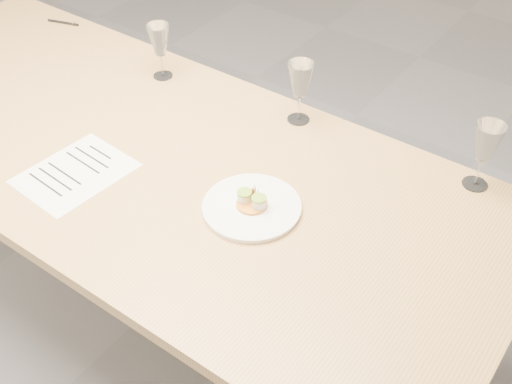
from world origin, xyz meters
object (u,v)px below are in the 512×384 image
Objects in this scene: dining_table at (140,162)px; wine_glass_2 at (487,144)px; wine_glass_0 at (159,41)px; wine_glass_1 at (300,81)px; dinner_plate at (252,206)px; ballpoint_pen at (63,22)px; recipe_sheet at (75,173)px.

dining_table is 1.05m from wine_glass_2.
wine_glass_1 is at bearing 5.94° from wine_glass_0.
wine_glass_0 is (-0.68, 0.38, 0.13)m from dinner_plate.
ballpoint_pen is 0.68× the size of wine_glass_0.
ballpoint_pen is 0.65× the size of wine_glass_2.
ballpoint_pen is at bearing 179.47° from wine_glass_1.
dining_table is 0.57m from wine_glass_1.
recipe_sheet is (-0.05, -0.21, 0.07)m from dining_table.
wine_glass_0 is at bearing 150.54° from dinner_plate.
dinner_plate is 0.79m from wine_glass_0.
wine_glass_0 reaches higher than dinner_plate.
dining_table is 0.47m from dinner_plate.
dinner_plate is 0.48m from wine_glass_1.
dinner_plate is at bearing -29.46° from wine_glass_0.
recipe_sheet is 1.67× the size of wine_glass_0.
wine_glass_2 is (0.98, 0.65, 0.15)m from recipe_sheet.
wine_glass_2 is (0.93, 0.44, 0.21)m from dining_table.
wine_glass_2 is at bearing 2.49° from wine_glass_1.
wine_glass_0 is (-0.16, 0.56, 0.14)m from recipe_sheet.
wine_glass_0 is at bearing 121.21° from dining_table.
wine_glass_1 reaches higher than wine_glass_0.
ballpoint_pen is at bearing 152.95° from dining_table.
recipe_sheet is at bearing -74.03° from wine_glass_0.
ballpoint_pen is at bearing 173.69° from wine_glass_0.
wine_glass_1 is (0.38, 0.62, 0.15)m from recipe_sheet.
recipe_sheet is 1.59× the size of wine_glass_1.
wine_glass_0 is 1.14m from wine_glass_2.
recipe_sheet is 1.00m from ballpoint_pen.
dinner_plate is at bearing 23.60° from recipe_sheet.
ballpoint_pen reaches higher than dining_table.
wine_glass_0 is at bearing -24.08° from ballpoint_pen.
dining_table is 17.70× the size of ballpoint_pen.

